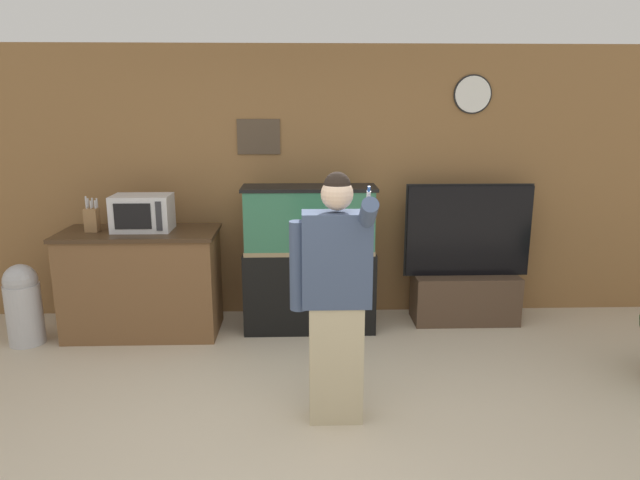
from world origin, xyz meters
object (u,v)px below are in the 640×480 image
Objects in this scene: microwave at (142,213)px; tv_on_stand at (465,282)px; aquarium_on_stand at (309,259)px; trash_bin at (23,303)px; person_standing at (335,296)px; knife_block at (92,219)px; counter_island at (142,282)px.

microwave is 3.07m from tv_on_stand.
aquarium_on_stand is 2.53m from trash_bin.
tv_on_stand is 0.81× the size of person_standing.
knife_block is 3.49m from tv_on_stand.
aquarium_on_stand is (1.92, 0.04, -0.40)m from knife_block.
tv_on_stand is at bearing 5.84° from trash_bin.
knife_block reaches higher than trash_bin.
trash_bin is (-1.02, -0.24, -0.75)m from microwave.
person_standing is 2.31× the size of trash_bin.
counter_island is 1.03× the size of tv_on_stand.
knife_block is at bearing -176.85° from tv_on_stand.
microwave reaches higher than counter_island.
tv_on_stand is at bearing 51.83° from person_standing.
counter_island is 1.01m from trash_bin.
aquarium_on_stand reaches higher than counter_island.
person_standing is at bearing -26.53° from trash_bin.
knife_block is (-0.44, -0.02, -0.05)m from microwave.
aquarium_on_stand is at bearing 5.97° from trash_bin.
tv_on_stand is (3.02, 0.19, -0.09)m from counter_island.
aquarium_on_stand is at bearing -174.38° from tv_on_stand.
trash_bin is (-0.98, -0.22, -0.11)m from counter_island.
aquarium_on_stand is at bearing 95.16° from person_standing.
tv_on_stand is 1.86× the size of trash_bin.
knife_block is 0.23× the size of tv_on_stand.
person_standing is (1.62, -1.56, -0.25)m from microwave.
person_standing reaches higher than tv_on_stand.
knife_block is 0.23× the size of aquarium_on_stand.
microwave is 0.71× the size of trash_bin.
trash_bin is at bearing -174.03° from aquarium_on_stand.
microwave is at bearing -179.29° from aquarium_on_stand.
aquarium_on_stand reaches higher than tv_on_stand.
counter_island is at bearing -178.29° from aquarium_on_stand.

